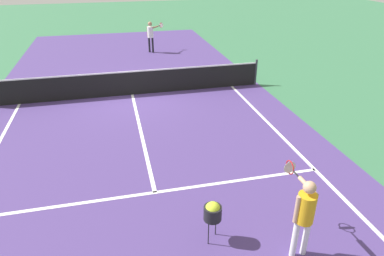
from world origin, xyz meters
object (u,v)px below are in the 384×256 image
at_px(net, 131,83).
at_px(ball_hopper, 213,212).
at_px(player_near, 304,210).
at_px(player_far, 151,33).

bearing_deg(net, ball_hopper, -83.88).
height_order(player_near, player_far, player_far).
distance_m(net, player_near, 9.11).
relative_size(net, player_far, 6.21).
height_order(player_near, ball_hopper, player_near).
relative_size(net, ball_hopper, 11.85).
bearing_deg(net, player_far, 75.87).
xyz_separation_m(net, player_far, (1.60, 6.36, 0.55)).
bearing_deg(ball_hopper, player_far, 87.10).
height_order(net, ball_hopper, net).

